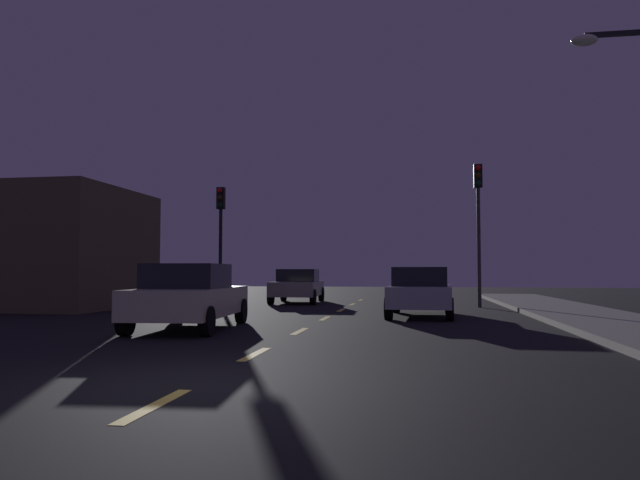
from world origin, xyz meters
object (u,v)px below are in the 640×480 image
object	(u,v)px
traffic_signal_left	(221,222)
car_oncoming_far	(298,286)
traffic_signal_right	(478,208)
car_stopped_ahead	(420,291)
car_adjacent_lane	(189,296)

from	to	relation	value
traffic_signal_left	car_oncoming_far	xyz separation A→B (m)	(2.77, 2.35, -2.64)
traffic_signal_left	car_oncoming_far	distance (m)	4.49
traffic_signal_right	traffic_signal_left	bearing A→B (deg)	-179.99
car_stopped_ahead	car_adjacent_lane	size ratio (longest dim) A/B	0.92
traffic_signal_right	car_adjacent_lane	xyz separation A→B (m)	(-7.73, -9.83, -3.03)
car_stopped_ahead	car_oncoming_far	distance (m)	9.03
car_adjacent_lane	car_oncoming_far	size ratio (longest dim) A/B	1.07
traffic_signal_left	traffic_signal_right	distance (m)	10.32
traffic_signal_right	car_oncoming_far	xyz separation A→B (m)	(-7.54, 2.35, -3.06)
traffic_signal_left	car_stopped_ahead	xyz separation A→B (m)	(8.05, -4.97, -2.64)
car_adjacent_lane	car_stopped_ahead	bearing A→B (deg)	41.60
car_oncoming_far	traffic_signal_right	bearing A→B (deg)	-17.31
car_stopped_ahead	car_adjacent_lane	world-z (taller)	car_adjacent_lane
car_stopped_ahead	car_oncoming_far	size ratio (longest dim) A/B	0.98
car_stopped_ahead	car_adjacent_lane	bearing A→B (deg)	-138.40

